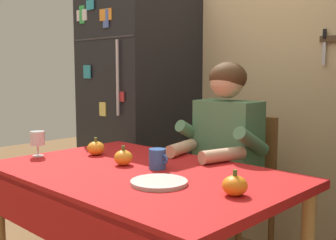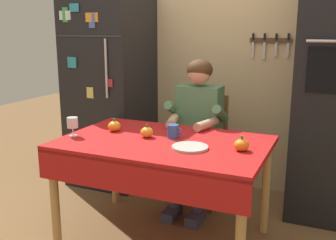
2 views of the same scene
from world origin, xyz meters
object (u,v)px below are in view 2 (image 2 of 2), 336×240
Objects in this scene: wine_glass at (72,123)px; serving_tray at (190,147)px; refrigerator at (111,90)px; pumpkin_medium at (114,126)px; seated_person at (196,123)px; dining_table at (162,153)px; chair_behind_person at (203,143)px; coffee_mug at (173,131)px; pumpkin_large at (241,145)px; pumpkin_small at (147,132)px.

serving_tray is (0.86, 0.06, -0.09)m from wine_glass.
refrigerator reaches higher than pumpkin_medium.
refrigerator is 0.95m from pumpkin_medium.
refrigerator is 1.45× the size of seated_person.
serving_tray reaches higher than dining_table.
seated_person is at bearing 48.50° from wine_glass.
wine_glass is (0.32, -1.02, -0.07)m from refrigerator.
wine_glass is (-0.66, -0.93, 0.32)m from chair_behind_person.
wine_glass is (-0.67, -0.24, 0.05)m from coffee_mug.
dining_table is (0.95, -0.88, -0.24)m from refrigerator.
wine_glass reaches higher than coffee_mug.
refrigerator is at bearing 164.05° from seated_person.
pumpkin_medium is at bearing 164.97° from serving_tray.
seated_person is at bearing 106.46° from serving_tray.
coffee_mug is at bearing 71.77° from dining_table.
wine_glass is (-0.66, -0.74, 0.10)m from seated_person.
coffee_mug is at bearing 20.16° from wine_glass.
pumpkin_medium is (-0.46, -0.51, 0.04)m from seated_person.
serving_tray is at bearing -73.54° from seated_person.
pumpkin_large is at bearing 15.25° from serving_tray.
wine_glass is 0.31m from pumpkin_medium.
dining_table is 0.61m from seated_person.
dining_table is 0.55m from pumpkin_large.
seated_person is at bearing 130.46° from pumpkin_large.
pumpkin_large is 0.99× the size of pumpkin_medium.
coffee_mug is 0.71m from wine_glass.
pumpkin_large is at bearing -11.35° from coffee_mug.
refrigerator is 1.26m from coffee_mug.
chair_behind_person is 9.63× the size of pumpkin_small.
pumpkin_large and pumpkin_small have the same top height.
pumpkin_medium is (0.19, 0.24, -0.06)m from wine_glass.
serving_tray is at bearing -18.43° from pumpkin_small.
chair_behind_person is at bearing 56.34° from pumpkin_medium.
refrigerator reaches higher than dining_table.
coffee_mug is 0.46× the size of serving_tray.
wine_glass reaches higher than serving_tray.
wine_glass is 0.59× the size of serving_tray.
serving_tray is at bearing -15.03° from pumpkin_medium.
dining_table is at bearing -42.91° from refrigerator.
seated_person is at bearing -15.95° from refrigerator.
seated_person is at bearing 73.67° from pumpkin_small.
pumpkin_small is (-0.68, 0.04, -0.00)m from pumpkin_large.
chair_behind_person reaches higher than pumpkin_large.
serving_tray is (0.20, -0.19, -0.04)m from coffee_mug.
pumpkin_small is 0.39m from serving_tray.
refrigerator is 18.44× the size of pumpkin_medium.
pumpkin_large reaches higher than coffee_mug.
serving_tray is at bearing -164.75° from pumpkin_large.
seated_person is (0.00, -0.19, 0.23)m from chair_behind_person.
pumpkin_large is 0.42× the size of serving_tray.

